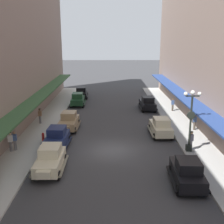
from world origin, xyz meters
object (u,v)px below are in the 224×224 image
Objects in this scene: parked_car_0 at (78,99)px; pedestrian_3 at (173,105)px; parked_car_5 at (148,103)px; parked_car_6 at (57,138)px; pedestrian_0 at (195,122)px; pedestrian_1 at (15,141)px; parked_car_1 at (161,126)px; parked_car_7 at (81,93)px; parked_car_3 at (69,121)px; pedestrian_2 at (40,116)px; parked_car_2 at (50,159)px; pedestrian_5 at (10,142)px; parked_car_4 at (187,172)px; fire_hydrant at (43,137)px; pedestrian_4 at (191,141)px; lamp_post_with_clock at (191,118)px.

pedestrian_3 is (12.70, -3.67, 0.05)m from parked_car_0.
parked_car_5 is 16.43m from parked_car_6.
pedestrian_0 reaches higher than pedestrian_1.
parked_car_1 is 0.99× the size of parked_car_5.
parked_car_7 is (-9.55, 7.42, 0.00)m from parked_car_5.
pedestrian_2 is at bearing 154.28° from parked_car_3.
pedestrian_5 is at bearing 140.41° from parked_car_2.
pedestrian_2 is 16.77m from pedestrian_3.
pedestrian_1 is (-3.69, -5.97, 0.05)m from parked_car_3.
pedestrian_1 is at bearing -166.77° from parked_car_6.
parked_car_5 is 12.09m from parked_car_7.
pedestrian_2 reaches higher than pedestrian_3.
parked_car_3 is at bearing 128.97° from parked_car_4.
pedestrian_1 is 20.74m from pedestrian_3.
fire_hydrant is at bearing -114.96° from parked_car_3.
parked_car_2 reaches higher than pedestrian_0.
parked_car_5 is at bearing 112.76° from pedestrian_0.
fire_hydrant is 0.49× the size of pedestrian_5.
parked_car_6 is 7.49m from pedestrian_2.
pedestrian_1 is 0.98× the size of pedestrian_4.
parked_car_6 is 5.25× the size of fire_hydrant.
fire_hydrant is at bearing 47.36° from pedestrian_5.
parked_car_2 is at bearing -126.91° from pedestrian_3.
pedestrian_3 is (15.87, 5.41, -0.02)m from pedestrian_2.
parked_car_3 is 5.23× the size of fire_hydrant.
parked_car_7 reaches higher than fire_hydrant.
pedestrian_1 is at bearing 136.28° from parked_car_2.
parked_car_4 reaches higher than pedestrian_5.
parked_car_0 is at bearing 78.35° from pedestrian_1.
parked_car_5 is 14.29m from pedestrian_2.
parked_car_0 is at bearing 90.74° from parked_car_2.
pedestrian_3 is at bearing -33.79° from parked_car_7.
parked_car_7 is 2.58× the size of pedestrian_4.
parked_car_6 reaches higher than fire_hydrant.
parked_car_5 reaches higher than fire_hydrant.
parked_car_7 is at bearing 146.21° from pedestrian_3.
fire_hydrant is (-1.49, 1.29, -0.38)m from parked_car_6.
pedestrian_1 is (-3.44, -16.69, 0.05)m from parked_car_0.
pedestrian_4 is at bearing -28.82° from parked_car_3.
parked_car_3 is at bearing -88.67° from parked_car_0.
pedestrian_1 reaches higher than fire_hydrant.
parked_car_3 is 2.57× the size of pedestrian_5.
parked_car_7 is 20.96m from pedestrian_0.
parked_car_7 reaches higher than pedestrian_0.
fire_hydrant is (-12.75, 2.32, -2.42)m from lamp_post_with_clock.
pedestrian_3 is (-0.57, 7.75, -0.02)m from pedestrian_0.
lamp_post_with_clock is 13.18m from fire_hydrant.
parked_car_1 is 1.01× the size of parked_car_2.
parked_car_0 and parked_car_1 have the same top height.
parked_car_5 is 2.59× the size of pedestrian_4.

